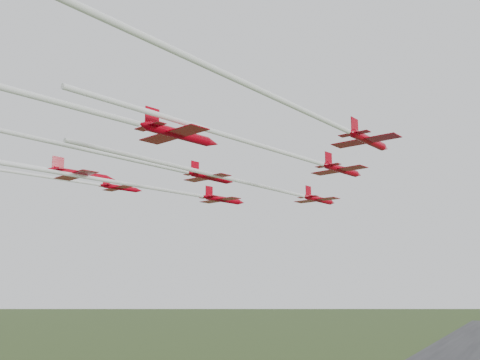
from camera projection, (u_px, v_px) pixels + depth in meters
The scene contains 7 objects.
jet_lead at pixel (271, 188), 97.89m from camera, with size 16.91×64.91×2.85m.
jet_row2_left at pixel (157, 189), 94.81m from camera, with size 20.06×62.57×2.74m.
jet_row2_right at pixel (293, 155), 80.27m from camera, with size 17.54×56.85×2.86m.
jet_row3_left at pixel (51, 177), 97.87m from camera, with size 18.85×54.56×2.34m.
jet_row3_mid at pixel (124, 158), 75.43m from camera, with size 17.17×64.81×2.58m.
jet_row3_right at pixel (300, 109), 55.09m from camera, with size 14.99×59.43×2.55m.
jet_row4_right at pixel (36, 96), 52.28m from camera, with size 21.71×68.35×2.96m.
Camera 1 is at (48.06, -85.89, 41.07)m, focal length 40.00 mm.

